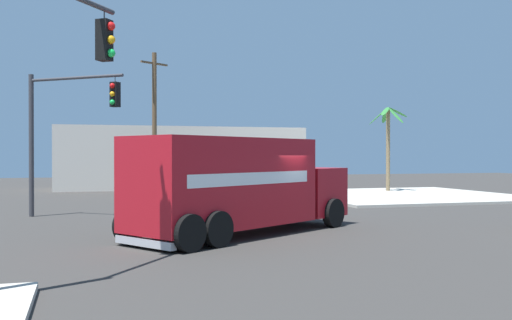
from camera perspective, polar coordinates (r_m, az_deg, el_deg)
The scene contains 8 objects.
ground_plane at distance 19.23m, azimuth 1.00°, elevation -7.01°, with size 100.00×100.00×0.00m, color #33302D.
sidewalk_corner_far at distance 36.24m, azimuth 14.31°, elevation -3.38°, with size 12.49×12.49×0.14m, color #B2ADA0.
delivery_truck at distance 18.29m, azimuth -1.73°, elevation -2.45°, with size 8.38×6.70×3.03m.
traffic_light_primary at distance 24.44m, azimuth -18.68°, elevation 3.57°, with size 3.60×2.90×5.79m.
traffic_light_secondary at distance 12.20m, azimuth -20.60°, elevation 7.79°, with size 2.39×3.26×6.01m.
palm_tree_far at distance 39.42m, azimuth 12.83°, elevation 2.35°, with size 2.80×2.66×5.56m.
utility_pole at distance 38.68m, azimuth -9.93°, elevation 3.80°, with size 1.90×1.32×9.20m.
building_backdrop at distance 44.86m, azimuth -7.43°, elevation 0.22°, with size 18.28×6.00×4.58m, color beige.
Camera 1 is at (-5.79, -18.16, 2.52)m, focal length 40.82 mm.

